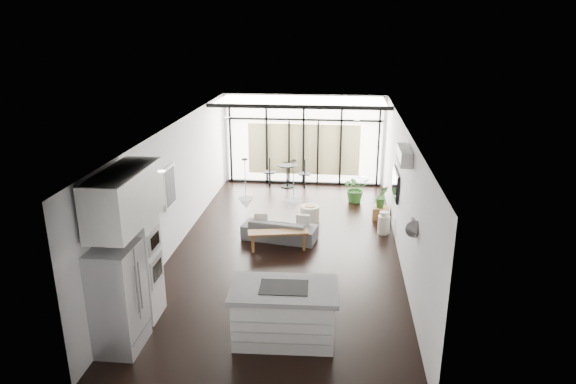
% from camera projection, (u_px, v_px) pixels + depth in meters
% --- Properties ---
extents(floor, '(5.00, 10.00, 0.00)m').
position_uv_depth(floor, '(287.00, 248.00, 11.68)').
color(floor, black).
rests_on(floor, ground).
extents(ceiling, '(5.00, 10.00, 0.00)m').
position_uv_depth(ceiling, '(287.00, 127.00, 10.79)').
color(ceiling, white).
rests_on(ceiling, ground).
extents(wall_left, '(0.02, 10.00, 2.80)m').
position_uv_depth(wall_left, '(176.00, 186.00, 11.49)').
color(wall_left, silver).
rests_on(wall_left, ground).
extents(wall_right, '(0.02, 10.00, 2.80)m').
position_uv_depth(wall_right, '(402.00, 194.00, 10.99)').
color(wall_right, silver).
rests_on(wall_right, ground).
extents(wall_back, '(5.00, 0.02, 2.80)m').
position_uv_depth(wall_back, '(304.00, 140.00, 15.95)').
color(wall_back, silver).
rests_on(wall_back, ground).
extents(wall_front, '(5.00, 0.02, 2.80)m').
position_uv_depth(wall_front, '(245.00, 312.00, 6.53)').
color(wall_front, silver).
rests_on(wall_front, ground).
extents(glazing, '(5.00, 0.20, 2.80)m').
position_uv_depth(glazing, '(303.00, 141.00, 15.84)').
color(glazing, black).
rests_on(glazing, ground).
extents(skylight, '(4.70, 1.90, 0.06)m').
position_uv_depth(skylight, '(302.00, 100.00, 14.58)').
color(skylight, white).
rests_on(skylight, ceiling).
extents(neighbour_building, '(3.50, 0.02, 1.60)m').
position_uv_depth(neighbour_building, '(304.00, 149.00, 16.00)').
color(neighbour_building, beige).
rests_on(neighbour_building, ground).
extents(island, '(1.75, 1.08, 0.93)m').
position_uv_depth(island, '(284.00, 313.00, 8.23)').
color(island, silver).
rests_on(island, floor).
extents(cooktop, '(0.79, 0.54, 0.01)m').
position_uv_depth(cooktop, '(284.00, 287.00, 8.08)').
color(cooktop, black).
rests_on(cooktop, island).
extents(fridge, '(0.67, 0.83, 1.72)m').
position_uv_depth(fridge, '(117.00, 298.00, 7.90)').
color(fridge, '#A6A6AB').
rests_on(fridge, floor).
extents(appliance_column, '(0.64, 0.67, 2.47)m').
position_uv_depth(appliance_column, '(136.00, 251.00, 8.64)').
color(appliance_column, silver).
rests_on(appliance_column, floor).
extents(upper_cabinets, '(0.62, 1.75, 0.86)m').
position_uv_depth(upper_cabinets, '(125.00, 198.00, 7.85)').
color(upper_cabinets, silver).
rests_on(upper_cabinets, wall_left).
extents(pendant_left, '(0.26, 0.26, 0.18)m').
position_uv_depth(pendant_left, '(246.00, 203.00, 8.58)').
color(pendant_left, white).
rests_on(pendant_left, ceiling).
extents(pendant_right, '(0.26, 0.26, 0.18)m').
position_uv_depth(pendant_right, '(293.00, 205.00, 8.50)').
color(pendant_right, white).
rests_on(pendant_right, ceiling).
extents(sofa, '(1.80, 0.80, 0.68)m').
position_uv_depth(sofa, '(280.00, 226.00, 12.06)').
color(sofa, '#515153').
rests_on(sofa, floor).
extents(console_bench, '(1.39, 0.60, 0.43)m').
position_uv_depth(console_bench, '(278.00, 240.00, 11.57)').
color(console_bench, brown).
rests_on(console_bench, floor).
extents(pouf, '(0.50, 0.50, 0.40)m').
position_uv_depth(pouf, '(310.00, 213.00, 13.23)').
color(pouf, beige).
rests_on(pouf, floor).
extents(crate, '(0.46, 0.46, 0.32)m').
position_uv_depth(crate, '(381.00, 213.00, 13.39)').
color(crate, brown).
rests_on(crate, floor).
extents(plant_tall, '(0.99, 1.04, 0.64)m').
position_uv_depth(plant_tall, '(356.00, 191.00, 14.57)').
color(plant_tall, '#2F6526').
rests_on(plant_tall, floor).
extents(plant_crate, '(0.46, 0.66, 0.26)m').
position_uv_depth(plant_crate, '(381.00, 202.00, 13.29)').
color(plant_crate, '#2F6526').
rests_on(plant_crate, crate).
extents(milk_can, '(0.30, 0.30, 0.56)m').
position_uv_depth(milk_can, '(384.00, 223.00, 12.41)').
color(milk_can, beige).
rests_on(milk_can, floor).
extents(bistro_set, '(1.61, 0.73, 0.76)m').
position_uv_depth(bistro_set, '(287.00, 175.00, 15.88)').
color(bistro_set, black).
rests_on(bistro_set, floor).
extents(tv, '(0.05, 1.10, 0.65)m').
position_uv_depth(tv, '(396.00, 184.00, 11.97)').
color(tv, black).
rests_on(tv, wall_right).
extents(ac_unit, '(0.22, 0.90, 0.30)m').
position_uv_depth(ac_unit, '(404.00, 155.00, 9.92)').
color(ac_unit, silver).
rests_on(ac_unit, wall_right).
extents(framed_art, '(0.04, 0.70, 0.90)m').
position_uv_depth(framed_art, '(169.00, 187.00, 10.97)').
color(framed_art, black).
rests_on(framed_art, wall_left).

